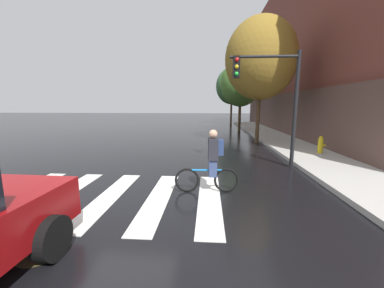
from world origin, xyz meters
name	(u,v)px	position (x,y,z in m)	size (l,w,h in m)	color
ground_plane	(122,197)	(0.00, 0.00, 0.00)	(120.00, 120.00, 0.00)	black
crosswalk_stripes	(109,197)	(-0.34, 0.00, 0.01)	(5.67, 3.58, 0.01)	silver
manhole_cover	(39,254)	(-0.46, -2.29, 0.00)	(0.64, 0.64, 0.01)	#473D1E
cyclist	(212,162)	(2.27, 0.53, 0.84)	(1.71, 0.38, 1.69)	black
traffic_light_near	(273,90)	(4.48, 3.25, 2.86)	(2.47, 0.28, 4.20)	black
fire_hydrant	(321,145)	(7.28, 5.26, 0.53)	(0.33, 0.22, 0.78)	gold
street_tree_near	(261,59)	(5.19, 8.94, 4.98)	(4.14, 4.14, 7.36)	#4C3823
street_tree_mid	(241,84)	(4.92, 15.18, 4.13)	(3.44, 3.44, 6.12)	#4C3823
street_tree_far	(232,86)	(4.95, 23.17, 4.55)	(3.79, 3.79, 6.73)	#4C3823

